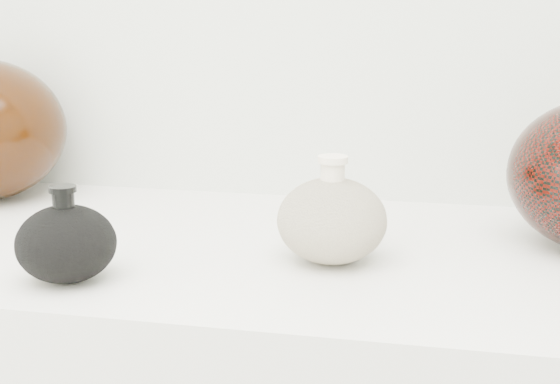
# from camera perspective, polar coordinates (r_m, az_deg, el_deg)

# --- Properties ---
(black_gourd_vase) EXTENTS (0.13, 0.13, 0.10)m
(black_gourd_vase) POSITION_cam_1_polar(r_m,az_deg,el_deg) (0.85, -15.37, -3.60)
(black_gourd_vase) COLOR black
(black_gourd_vase) RESTS_ON display_counter
(cream_gourd_vase) EXTENTS (0.13, 0.13, 0.12)m
(cream_gourd_vase) POSITION_cam_1_polar(r_m,az_deg,el_deg) (0.88, 3.82, -2.02)
(cream_gourd_vase) COLOR beige
(cream_gourd_vase) RESTS_ON display_counter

